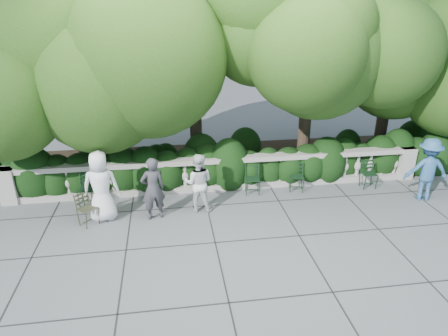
{
  "coord_description": "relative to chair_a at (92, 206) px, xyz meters",
  "views": [
    {
      "loc": [
        -1.43,
        -8.71,
        5.11
      ],
      "look_at": [
        0.0,
        1.0,
        1.0
      ],
      "focal_mm": 32.0,
      "sensor_mm": 36.0,
      "label": 1
    }
  ],
  "objects": [
    {
      "name": "person_older_blue",
      "position": [
        9.08,
        -0.86,
        0.88
      ],
      "size": [
        1.25,
        0.86,
        1.77
      ],
      "primitive_type": "imported",
      "rotation": [
        0.0,
        0.0,
        2.95
      ],
      "color": "#2D5987",
      "rests_on": "ground"
    },
    {
      "name": "chair_a",
      "position": [
        0.0,
        0.0,
        0.0
      ],
      "size": [
        0.51,
        0.54,
        0.84
      ],
      "primitive_type": null,
      "rotation": [
        0.0,
        0.0,
        -0.16
      ],
      "color": "black",
      "rests_on": "ground"
    },
    {
      "name": "person_woman_grey",
      "position": [
        1.7,
        -0.85,
        0.82
      ],
      "size": [
        0.68,
        0.54,
        1.64
      ],
      "primitive_type": "imported",
      "rotation": [
        0.0,
        0.0,
        3.41
      ],
      "color": "#39393D",
      "rests_on": "ground"
    },
    {
      "name": "chair_f",
      "position": [
        7.92,
        -0.11,
        0.0
      ],
      "size": [
        0.45,
        0.49,
        0.84
      ],
      "primitive_type": null,
      "rotation": [
        0.0,
        0.0,
        -0.02
      ],
      "color": "black",
      "rests_on": "ground"
    },
    {
      "name": "chair_c",
      "position": [
        1.66,
        -0.04,
        0.0
      ],
      "size": [
        0.44,
        0.48,
        0.84
      ],
      "primitive_type": null,
      "rotation": [
        0.0,
        0.0,
        -0.0
      ],
      "color": "black",
      "rests_on": "ground"
    },
    {
      "name": "shrub_hedge",
      "position": [
        3.58,
        1.77,
        0.0
      ],
      "size": [
        15.0,
        2.6,
        1.7
      ],
      "primitive_type": null,
      "color": "black",
      "rests_on": "ground"
    },
    {
      "name": "chair_b",
      "position": [
        -0.12,
        -0.0,
        0.0
      ],
      "size": [
        0.48,
        0.52,
        0.84
      ],
      "primitive_type": null,
      "rotation": [
        0.0,
        0.0,
        -0.08
      ],
      "color": "black",
      "rests_on": "ground"
    },
    {
      "name": "tree_canopy",
      "position": [
        4.27,
        1.97,
        3.96
      ],
      "size": [
        15.04,
        6.52,
        6.78
      ],
      "color": "#3F3023",
      "rests_on": "ground"
    },
    {
      "name": "ground",
      "position": [
        3.58,
        -1.23,
        0.0
      ],
      "size": [
        90.0,
        90.0,
        0.0
      ],
      "primitive_type": "plane",
      "color": "#585A60",
      "rests_on": "ground"
    },
    {
      "name": "balustrade",
      "position": [
        3.58,
        0.57,
        0.49
      ],
      "size": [
        12.0,
        0.44,
        1.0
      ],
      "color": "#9E998E",
      "rests_on": "ground"
    },
    {
      "name": "chair_d",
      "position": [
        5.72,
        0.01,
        0.0
      ],
      "size": [
        0.53,
        0.56,
        0.84
      ],
      "primitive_type": null,
      "rotation": [
        0.0,
        0.0,
        -0.22
      ],
      "color": "black",
      "rests_on": "ground"
    },
    {
      "name": "chair_e",
      "position": [
        4.44,
        0.01,
        0.0
      ],
      "size": [
        0.49,
        0.53,
        0.84
      ],
      "primitive_type": null,
      "rotation": [
        0.0,
        0.0,
        -0.12
      ],
      "color": "black",
      "rests_on": "ground"
    },
    {
      "name": "chair_weathered",
      "position": [
        0.2,
        -1.07,
        0.0
      ],
      "size": [
        0.65,
        0.65,
        0.84
      ],
      "primitive_type": null,
      "rotation": [
        0.0,
        0.0,
        0.76
      ],
      "color": "black",
      "rests_on": "ground"
    },
    {
      "name": "person_businessman",
      "position": [
        0.45,
        -0.73,
        0.91
      ],
      "size": [
        0.91,
        0.61,
        1.82
      ],
      "primitive_type": "imported",
      "rotation": [
        0.0,
        0.0,
        3.1
      ],
      "color": "white",
      "rests_on": "ground"
    },
    {
      "name": "person_casual_man",
      "position": [
        2.86,
        -0.58,
        0.78
      ],
      "size": [
        0.87,
        0.74,
        1.57
      ],
      "primitive_type": "imported",
      "rotation": [
        0.0,
        0.0,
        2.92
      ],
      "color": "silver",
      "rests_on": "ground"
    }
  ]
}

